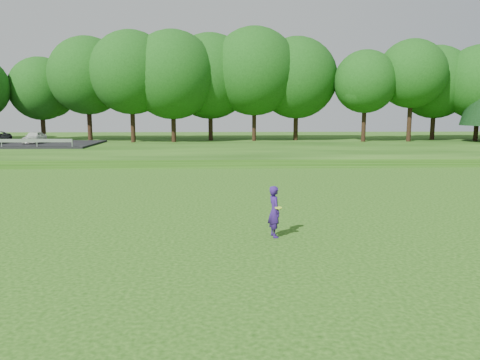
{
  "coord_description": "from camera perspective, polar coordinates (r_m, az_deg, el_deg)",
  "views": [
    {
      "loc": [
        0.72,
        -13.96,
        4.24
      ],
      "look_at": [
        1.38,
        5.06,
        1.3
      ],
      "focal_mm": 35.0,
      "sensor_mm": 36.0,
      "label": 1
    }
  ],
  "objects": [
    {
      "name": "walking_path",
      "position": [
        34.23,
        -3.18,
        1.68
      ],
      "size": [
        130.0,
        1.6,
        0.04
      ],
      "primitive_type": "cube",
      "color": "gray",
      "rests_on": "ground"
    },
    {
      "name": "treeline",
      "position": [
        52.11,
        -2.85,
        13.01
      ],
      "size": [
        104.0,
        7.0,
        15.0
      ],
      "primitive_type": null,
      "color": "#14440F",
      "rests_on": "berm"
    },
    {
      "name": "berm",
      "position": [
        48.13,
        -2.85,
        4.07
      ],
      "size": [
        130.0,
        30.0,
        0.6
      ],
      "primitive_type": "cube",
      "color": "#163C0B",
      "rests_on": "ground"
    },
    {
      "name": "ground",
      "position": [
        14.61,
        -4.77,
        -8.12
      ],
      "size": [
        140.0,
        140.0,
        0.0
      ],
      "primitive_type": "plane",
      "color": "#163C0B",
      "rests_on": "ground"
    },
    {
      "name": "woman",
      "position": [
        15.49,
        4.23,
        -3.86
      ],
      "size": [
        0.53,
        0.73,
        1.71
      ],
      "color": "navy",
      "rests_on": "ground"
    }
  ]
}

